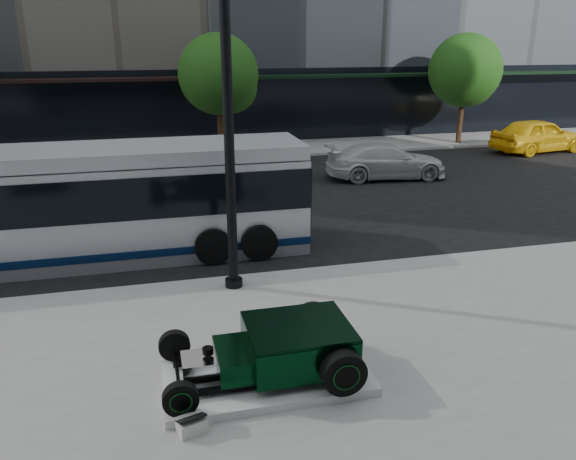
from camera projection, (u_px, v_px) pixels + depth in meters
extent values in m
plane|color=black|center=(249.00, 249.00, 15.59)|extent=(120.00, 120.00, 0.00)
cube|color=gray|center=(199.00, 152.00, 28.41)|extent=(70.00, 4.00, 0.12)
cube|color=black|center=(417.00, 102.00, 32.79)|extent=(24.00, 0.50, 4.00)
cube|color=black|center=(424.00, 74.00, 31.72)|extent=(24.00, 1.60, 0.15)
cylinder|color=black|center=(220.00, 127.00, 27.28)|extent=(0.28, 0.28, 2.60)
sphere|color=#1C3E11|center=(218.00, 74.00, 26.47)|extent=(3.80, 3.80, 3.80)
sphere|color=#1C3E11|center=(230.00, 86.00, 27.08)|extent=(2.60, 2.60, 2.60)
cylinder|color=black|center=(460.00, 118.00, 30.28)|extent=(0.28, 0.28, 2.60)
sphere|color=#1C3E11|center=(465.00, 70.00, 29.47)|extent=(3.80, 3.80, 3.80)
sphere|color=#1C3E11|center=(471.00, 82.00, 30.08)|extent=(2.60, 2.60, 2.60)
cube|color=silver|center=(266.00, 376.00, 9.38)|extent=(3.40, 1.80, 0.15)
cube|color=black|center=(272.00, 382.00, 8.91)|extent=(3.00, 0.08, 0.10)
cube|color=black|center=(261.00, 353.00, 9.74)|extent=(3.00, 0.08, 0.10)
cube|color=black|center=(298.00, 344.00, 9.34)|extent=(1.70, 1.45, 0.62)
cube|color=black|center=(298.00, 327.00, 9.23)|extent=(1.70, 1.45, 0.06)
cube|color=black|center=(233.00, 359.00, 9.12)|extent=(0.55, 1.05, 0.38)
cube|color=silver|center=(199.00, 367.00, 9.01)|extent=(0.55, 0.55, 0.34)
cylinder|color=black|center=(208.00, 351.00, 8.96)|extent=(0.18, 0.18, 0.10)
cylinder|color=black|center=(178.00, 376.00, 8.97)|extent=(0.06, 1.55, 0.06)
cylinder|color=black|center=(344.00, 373.00, 8.70)|extent=(0.72, 0.24, 0.72)
cylinder|color=black|center=(346.00, 377.00, 8.59)|extent=(0.37, 0.02, 0.37)
torus|color=#0A3915|center=(347.00, 378.00, 8.58)|extent=(0.44, 0.02, 0.44)
cylinder|color=black|center=(313.00, 322.00, 10.26)|extent=(0.72, 0.24, 0.72)
cylinder|color=black|center=(311.00, 319.00, 10.38)|extent=(0.37, 0.02, 0.37)
torus|color=#0A3915|center=(310.00, 318.00, 10.39)|extent=(0.44, 0.02, 0.44)
cylinder|color=black|center=(181.00, 399.00, 8.22)|extent=(0.54, 0.16, 0.54)
cylinder|color=black|center=(181.00, 402.00, 8.14)|extent=(0.28, 0.02, 0.28)
torus|color=#0A3915|center=(181.00, 403.00, 8.13)|extent=(0.34, 0.02, 0.34)
cylinder|color=black|center=(174.00, 345.00, 9.65)|extent=(0.54, 0.16, 0.54)
cylinder|color=black|center=(174.00, 343.00, 9.73)|extent=(0.28, 0.02, 0.28)
torus|color=#0A3915|center=(174.00, 343.00, 9.74)|extent=(0.34, 0.02, 0.34)
cube|color=silver|center=(191.00, 425.00, 8.14)|extent=(0.47, 0.40, 0.22)
cube|color=black|center=(191.00, 418.00, 8.10)|extent=(0.46, 0.39, 0.15)
cylinder|color=black|center=(229.00, 128.00, 11.78)|extent=(0.22, 0.22, 7.28)
cylinder|color=black|center=(234.00, 282.00, 12.93)|extent=(0.40, 0.40, 0.18)
cube|color=silver|center=(75.00, 212.00, 14.54)|extent=(12.00, 2.55, 2.55)
cube|color=#081F48|center=(79.00, 243.00, 14.82)|extent=(12.05, 2.60, 0.20)
cube|color=black|center=(72.00, 190.00, 14.35)|extent=(12.05, 2.60, 1.05)
cube|color=silver|center=(68.00, 156.00, 14.06)|extent=(12.00, 2.40, 0.35)
cube|color=black|center=(299.00, 187.00, 15.84)|extent=(0.06, 2.30, 1.70)
cylinder|color=black|center=(213.00, 246.00, 14.39)|extent=(0.96, 0.28, 0.96)
cylinder|color=black|center=(203.00, 217.00, 16.77)|extent=(0.96, 0.28, 0.96)
cylinder|color=black|center=(259.00, 243.00, 14.67)|extent=(0.96, 0.28, 0.96)
cylinder|color=black|center=(242.00, 214.00, 17.05)|extent=(0.96, 0.28, 0.96)
imported|color=silver|center=(386.00, 161.00, 23.21)|extent=(5.13, 2.50, 1.44)
imported|color=yellow|center=(538.00, 135.00, 28.47)|extent=(5.26, 2.76, 1.71)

